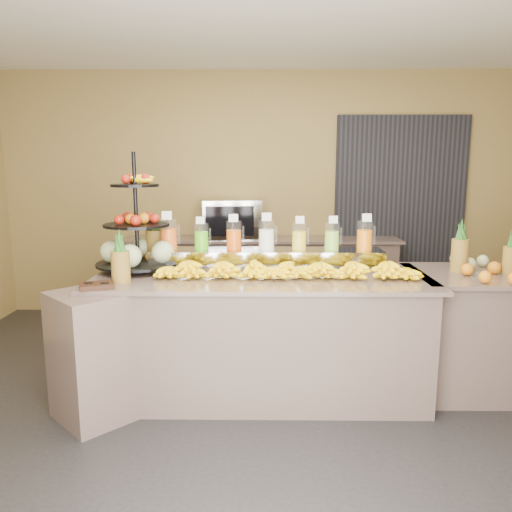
{
  "coord_description": "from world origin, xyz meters",
  "views": [
    {
      "loc": [
        0.0,
        -3.35,
        1.75
      ],
      "look_at": [
        -0.04,
        0.3,
        1.08
      ],
      "focal_mm": 35.0,
      "sensor_mm": 36.0,
      "label": 1
    }
  ],
  "objects_px": {
    "right_fruit_pile": "(488,265)",
    "banana_heap": "(288,267)",
    "oven_warmer": "(231,219)",
    "fruit_stand": "(143,241)",
    "pitcher_tray": "(266,259)",
    "condiment_caddy": "(97,286)"
  },
  "relations": [
    {
      "from": "pitcher_tray",
      "to": "banana_heap",
      "type": "relative_size",
      "value": 0.92
    },
    {
      "from": "banana_heap",
      "to": "condiment_caddy",
      "type": "relative_size",
      "value": 9.25
    },
    {
      "from": "fruit_stand",
      "to": "oven_warmer",
      "type": "distance_m",
      "value": 1.85
    },
    {
      "from": "pitcher_tray",
      "to": "right_fruit_pile",
      "type": "bearing_deg",
      "value": -9.55
    },
    {
      "from": "right_fruit_pile",
      "to": "fruit_stand",
      "type": "bearing_deg",
      "value": 175.77
    },
    {
      "from": "pitcher_tray",
      "to": "fruit_stand",
      "type": "bearing_deg",
      "value": -175.08
    },
    {
      "from": "condiment_caddy",
      "to": "oven_warmer",
      "type": "height_order",
      "value": "oven_warmer"
    },
    {
      "from": "right_fruit_pile",
      "to": "banana_heap",
      "type": "bearing_deg",
      "value": -178.28
    },
    {
      "from": "pitcher_tray",
      "to": "oven_warmer",
      "type": "xyz_separation_m",
      "value": [
        -0.39,
        1.67,
        0.14
      ]
    },
    {
      "from": "banana_heap",
      "to": "fruit_stand",
      "type": "bearing_deg",
      "value": 168.06
    },
    {
      "from": "pitcher_tray",
      "to": "right_fruit_pile",
      "type": "relative_size",
      "value": 3.84
    },
    {
      "from": "pitcher_tray",
      "to": "fruit_stand",
      "type": "distance_m",
      "value": 0.99
    },
    {
      "from": "pitcher_tray",
      "to": "fruit_stand",
      "type": "xyz_separation_m",
      "value": [
        -0.97,
        -0.08,
        0.16
      ]
    },
    {
      "from": "pitcher_tray",
      "to": "condiment_caddy",
      "type": "height_order",
      "value": "pitcher_tray"
    },
    {
      "from": "fruit_stand",
      "to": "condiment_caddy",
      "type": "xyz_separation_m",
      "value": [
        -0.18,
        -0.6,
        -0.22
      ]
    },
    {
      "from": "right_fruit_pile",
      "to": "oven_warmer",
      "type": "distance_m",
      "value": 2.82
    },
    {
      "from": "right_fruit_pile",
      "to": "condiment_caddy",
      "type": "bearing_deg",
      "value": -171.79
    },
    {
      "from": "condiment_caddy",
      "to": "oven_warmer",
      "type": "relative_size",
      "value": 0.33
    },
    {
      "from": "fruit_stand",
      "to": "right_fruit_pile",
      "type": "xyz_separation_m",
      "value": [
        2.62,
        -0.19,
        -0.15
      ]
    },
    {
      "from": "banana_heap",
      "to": "right_fruit_pile",
      "type": "distance_m",
      "value": 1.49
    },
    {
      "from": "pitcher_tray",
      "to": "fruit_stand",
      "type": "relative_size",
      "value": 2.02
    },
    {
      "from": "fruit_stand",
      "to": "condiment_caddy",
      "type": "height_order",
      "value": "fruit_stand"
    }
  ]
}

